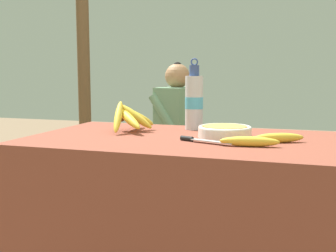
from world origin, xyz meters
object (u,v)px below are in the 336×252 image
Objects in this scene: wooden_bench at (208,164)px; banana_bunch_green at (281,149)px; serving_bowl at (225,131)px; knife at (199,140)px; loose_banana_front at (249,141)px; seated_vendor at (171,127)px; banana_bunch_ripe at (130,117)px; support_post_near at (84,60)px; water_bottle at (194,101)px; loose_banana_side at (279,138)px.

banana_bunch_green is (0.49, 0.00, 0.14)m from wooden_bench.
serving_bowl is 0.18m from knife.
loose_banana_front is 1.29m from banana_bunch_green.
serving_bowl is 1.01× the size of loose_banana_front.
seated_vendor is at bearing -178.10° from banana_bunch_green.
knife is 1.30m from wooden_bench.
serving_bowl reaches higher than banana_bunch_green.
knife is 0.72× the size of banana_bunch_green.
banana_bunch_ripe is 0.15× the size of support_post_near.
support_post_near is at bearing 150.09° from knife.
banana_bunch_ripe is 1.45× the size of loose_banana_front.
water_bottle is 0.32× the size of seated_vendor.
loose_banana_side is at bearing 35.82° from knife.
support_post_near is at bearing 161.15° from wooden_bench.
knife is 0.21× the size of seated_vendor.
wooden_bench is (-0.23, 1.23, -0.37)m from knife.
loose_banana_front reaches higher than knife.
loose_banana_front is 1.12× the size of loose_banana_side.
banana_bunch_ripe is 0.95× the size of water_bottle.
seated_vendor is (-0.80, 1.11, -0.13)m from loose_banana_side.
loose_banana_side is (0.23, -0.07, -0.01)m from serving_bowl.
water_bottle reaches higher than banana_bunch_ripe.
support_post_near is (-1.31, 1.27, 0.24)m from water_bottle.
knife is at bearing -114.31° from serving_bowl.
loose_banana_front reaches higher than banana_bunch_green.
support_post_near reaches higher than loose_banana_front.
serving_bowl is at bearing -5.20° from banana_bunch_ripe.
loose_banana_front is at bearing -45.75° from support_post_near.
serving_bowl is 0.10× the size of support_post_near.
support_post_near is at bearing -15.56° from seated_vendor.
wooden_bench is 1.53× the size of seated_vendor.
loose_banana_front is 0.10× the size of support_post_near.
seated_vendor is at bearing -24.96° from support_post_near.
banana_bunch_ripe is 0.44m from knife.
water_bottle is 0.40m from knife.
water_bottle is at bearing 123.99° from seated_vendor.
knife reaches higher than banana_bunch_green.
banana_bunch_ripe is at bearing 105.85° from seated_vendor.
loose_banana_front is 0.16m from loose_banana_side.
banana_bunch_ripe reaches higher than loose_banana_front.
banana_bunch_green is at bearing 87.51° from loose_banana_front.
banana_bunch_ripe is at bearing 170.90° from knife.
water_bottle is 0.51m from loose_banana_side.
loose_banana_front is at bearing -51.49° from water_bottle.
seated_vendor reaches higher than knife.
support_post_near is (-1.68, 0.40, 0.61)m from banana_bunch_green.
banana_bunch_ripe is 0.30× the size of seated_vendor.
loose_banana_side is 1.16m from banana_bunch_green.
banana_bunch_green is (0.37, 0.86, -0.36)m from water_bottle.
loose_banana_front is (0.32, -0.40, -0.12)m from water_bottle.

